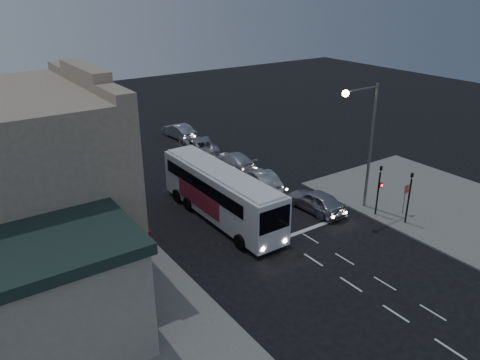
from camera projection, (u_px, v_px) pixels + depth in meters
ground at (302, 253)px, 28.66m from camera, size 120.00×120.00×0.00m
sidewalk_far at (49, 259)px, 27.91m from camera, size 12.00×50.00×0.12m
road_markings at (284, 226)px, 31.85m from camera, size 8.00×30.55×0.01m
tour_bus at (221, 193)px, 32.12m from camera, size 2.83×11.95×3.66m
car_suv at (316, 201)px, 33.67m from camera, size 2.08×4.75×1.59m
car_sedan_a at (261, 179)px, 37.40m from camera, size 2.51×4.89×1.54m
car_sedan_b at (234, 160)px, 41.56m from camera, size 2.14×5.07×1.46m
car_sedan_c at (200, 145)px, 45.19m from camera, size 4.24×6.41×1.64m
car_extra at (179, 131)px, 49.83m from camera, size 1.98×4.72×1.52m
traffic_signal_main at (379, 184)px, 32.30m from camera, size 0.25×0.35×4.10m
traffic_signal_side at (410, 192)px, 31.16m from camera, size 0.18×0.15×4.10m
regulatory_sign at (405, 194)px, 32.73m from camera, size 0.45×0.12×2.20m
streetlight at (366, 134)px, 31.96m from camera, size 3.32×0.44×9.00m
main_building at (16, 184)px, 25.44m from camera, size 10.12×12.00×11.00m
low_building_south at (53, 300)px, 19.53m from camera, size 7.40×5.40×5.70m
street_tree at (83, 143)px, 34.03m from camera, size 4.00×4.00×6.20m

